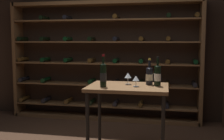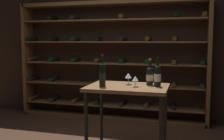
# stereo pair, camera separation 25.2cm
# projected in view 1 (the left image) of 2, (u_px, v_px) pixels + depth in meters

# --- Properties ---
(back_wall) EXTENTS (5.51, 0.10, 2.90)m
(back_wall) POSITION_uv_depth(u_px,v_px,m) (119.00, 37.00, 4.94)
(back_wall) COLOR #332319
(back_wall) RESTS_ON ground
(wine_rack) EXTENTS (3.33, 0.32, 2.06)m
(wine_rack) POSITION_uv_depth(u_px,v_px,m) (104.00, 62.00, 4.82)
(wine_rack) COLOR brown
(wine_rack) RESTS_ON ground
(tasting_table) EXTENTS (0.95, 0.68, 0.85)m
(tasting_table) POSITION_uv_depth(u_px,v_px,m) (128.00, 94.00, 3.31)
(tasting_table) COLOR brown
(tasting_table) RESTS_ON ground
(wine_bottle_gold_foil) EXTENTS (0.08, 0.08, 0.35)m
(wine_bottle_gold_foil) POSITION_uv_depth(u_px,v_px,m) (158.00, 75.00, 3.28)
(wine_bottle_gold_foil) COLOR black
(wine_bottle_gold_foil) RESTS_ON tasting_table
(wine_bottle_green_slim) EXTENTS (0.08, 0.08, 0.38)m
(wine_bottle_green_slim) POSITION_uv_depth(u_px,v_px,m) (103.00, 75.00, 3.20)
(wine_bottle_green_slim) COLOR black
(wine_bottle_green_slim) RESTS_ON tasting_table
(wine_bottle_red_label) EXTENTS (0.09, 0.09, 0.32)m
(wine_bottle_red_label) POSITION_uv_depth(u_px,v_px,m) (149.00, 75.00, 3.37)
(wine_bottle_red_label) COLOR black
(wine_bottle_red_label) RESTS_ON tasting_table
(wine_glass_stemmed_right) EXTENTS (0.08, 0.08, 0.14)m
(wine_glass_stemmed_right) POSITION_uv_depth(u_px,v_px,m) (128.00, 76.00, 3.39)
(wine_glass_stemmed_right) COLOR silver
(wine_glass_stemmed_right) RESTS_ON tasting_table
(wine_glass_stemmed_left) EXTENTS (0.08, 0.08, 0.13)m
(wine_glass_stemmed_left) POSITION_uv_depth(u_px,v_px,m) (136.00, 79.00, 3.23)
(wine_glass_stemmed_left) COLOR silver
(wine_glass_stemmed_left) RESTS_ON tasting_table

